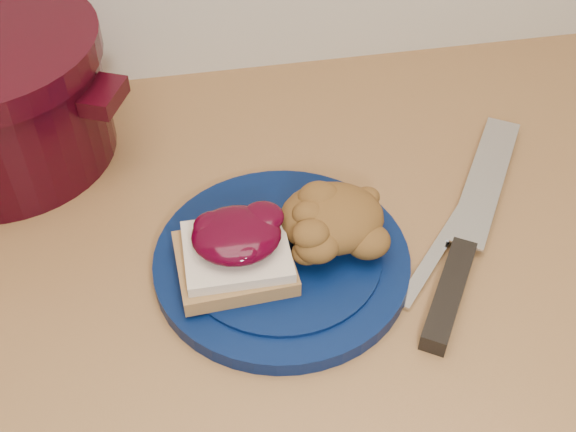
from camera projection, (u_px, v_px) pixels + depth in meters
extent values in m
cylinder|color=#041239|center=(282.00, 261.00, 0.71)|extent=(0.26, 0.26, 0.02)
cube|color=olive|center=(235.00, 263.00, 0.68)|extent=(0.11, 0.10, 0.02)
cube|color=beige|center=(237.00, 251.00, 0.67)|extent=(0.10, 0.09, 0.01)
ellipsoid|color=#310110|center=(236.00, 235.00, 0.66)|extent=(0.09, 0.08, 0.03)
ellipsoid|color=brown|center=(332.00, 218.00, 0.70)|extent=(0.11, 0.09, 0.05)
cube|color=black|center=(449.00, 294.00, 0.68)|extent=(0.09, 0.12, 0.02)
cube|color=silver|center=(486.00, 178.00, 0.79)|extent=(0.15, 0.20, 0.00)
cube|color=silver|center=(441.00, 244.00, 0.73)|extent=(0.13, 0.15, 0.00)
cube|color=black|center=(104.00, 96.00, 0.75)|extent=(0.05, 0.07, 0.02)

